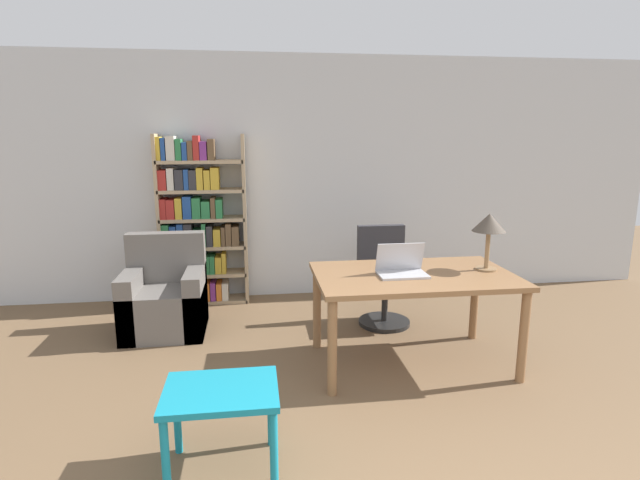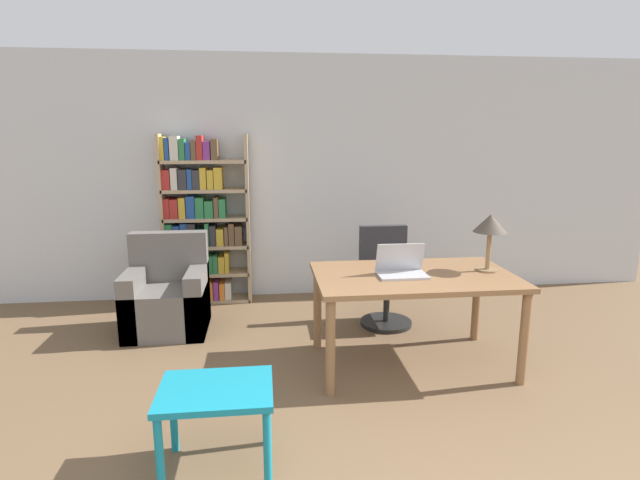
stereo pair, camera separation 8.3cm
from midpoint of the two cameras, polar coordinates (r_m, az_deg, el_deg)
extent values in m
cube|color=silver|center=(5.72, 1.10, 7.07)|extent=(8.00, 0.06, 2.70)
cube|color=olive|center=(4.02, 11.29, -4.11)|extent=(1.57, 0.96, 0.04)
cylinder|color=olive|center=(3.61, 1.87, -12.23)|extent=(0.07, 0.07, 0.72)
cylinder|color=olive|center=(4.06, 22.83, -10.35)|extent=(0.07, 0.07, 0.72)
cylinder|color=olive|center=(4.38, 0.26, -7.75)|extent=(0.07, 0.07, 0.72)
cylinder|color=olive|center=(4.76, 17.92, -6.71)|extent=(0.07, 0.07, 0.72)
cube|color=#B2B2B7|center=(3.93, 9.99, -3.99)|extent=(0.38, 0.24, 0.02)
cube|color=#B2B2B7|center=(3.98, 9.71, -1.94)|extent=(0.38, 0.08, 0.23)
cube|color=white|center=(3.98, 9.69, -1.90)|extent=(0.34, 0.06, 0.20)
cylinder|color=olive|center=(4.27, 19.09, -3.23)|extent=(0.17, 0.17, 0.01)
cylinder|color=olive|center=(4.23, 19.23, -1.15)|extent=(0.04, 0.04, 0.30)
cone|color=#4C4238|center=(4.19, 19.44, 1.83)|extent=(0.27, 0.27, 0.14)
cylinder|color=black|center=(5.03, 8.02, -9.33)|extent=(0.50, 0.50, 0.04)
cylinder|color=#262626|center=(4.97, 8.07, -7.45)|extent=(0.06, 0.06, 0.31)
cube|color=#2D2D33|center=(4.91, 8.14, -5.20)|extent=(0.49, 0.49, 0.10)
cube|color=#2D2D33|center=(5.02, 7.65, -1.20)|extent=(0.47, 0.08, 0.51)
cube|color=teal|center=(2.87, -11.00, -16.54)|extent=(0.62, 0.47, 0.04)
cylinder|color=teal|center=(2.87, -17.00, -22.72)|extent=(0.04, 0.04, 0.46)
cylinder|color=teal|center=(2.82, -5.11, -22.83)|extent=(0.04, 0.04, 0.46)
cylinder|color=teal|center=(3.20, -15.68, -18.69)|extent=(0.04, 0.04, 0.46)
cylinder|color=teal|center=(3.16, -5.32, -18.69)|extent=(0.04, 0.04, 0.46)
cube|color=#66605B|center=(4.97, -16.58, -7.59)|extent=(0.73, 0.67, 0.43)
cube|color=#66605B|center=(5.08, -16.40, -1.76)|extent=(0.73, 0.16, 0.48)
cube|color=#66605B|center=(5.00, -19.90, -6.67)|extent=(0.16, 0.67, 0.60)
cube|color=#66605B|center=(4.90, -13.31, -6.65)|extent=(0.16, 0.67, 0.60)
cube|color=tan|center=(5.63, -16.98, 2.09)|extent=(0.04, 0.28, 1.85)
cube|color=tan|center=(5.54, -7.79, 2.35)|extent=(0.04, 0.28, 1.85)
cube|color=tan|center=(5.79, -12.02, -6.63)|extent=(0.90, 0.28, 0.04)
cube|color=brown|center=(5.81, -16.04, -5.57)|extent=(0.06, 0.24, 0.20)
cube|color=#333338|center=(5.79, -15.30, -5.30)|extent=(0.08, 0.24, 0.25)
cube|color=#7F338C|center=(5.78, -14.53, -5.53)|extent=(0.07, 0.24, 0.20)
cube|color=#333338|center=(5.77, -13.73, -5.53)|extent=(0.08, 0.24, 0.20)
cube|color=gold|center=(5.75, -12.91, -5.36)|extent=(0.06, 0.24, 0.24)
cube|color=orange|center=(5.75, -12.07, -5.51)|extent=(0.08, 0.24, 0.20)
cube|color=#7F338C|center=(5.74, -11.31, -5.48)|extent=(0.06, 0.24, 0.21)
cube|color=orange|center=(5.74, -10.66, -5.55)|extent=(0.06, 0.24, 0.19)
cube|color=silver|center=(5.74, -9.99, -5.52)|extent=(0.07, 0.24, 0.19)
cube|color=tan|center=(5.70, -12.15, -3.70)|extent=(0.90, 0.28, 0.04)
cube|color=gold|center=(5.72, -16.31, -2.57)|extent=(0.04, 0.24, 0.21)
cube|color=#234C99|center=(5.71, -15.83, -2.41)|extent=(0.05, 0.24, 0.24)
cube|color=silver|center=(5.71, -15.22, -2.58)|extent=(0.07, 0.24, 0.20)
cube|color=silver|center=(5.69, -14.44, -2.33)|extent=(0.07, 0.24, 0.25)
cube|color=brown|center=(5.68, -13.74, -2.42)|extent=(0.06, 0.24, 0.23)
cube|color=brown|center=(5.68, -13.01, -2.50)|extent=(0.07, 0.24, 0.21)
cube|color=#2D7F47|center=(5.67, -12.13, -2.58)|extent=(0.09, 0.24, 0.19)
cube|color=#2D7F47|center=(5.66, -11.39, -2.56)|extent=(0.05, 0.24, 0.19)
cube|color=gold|center=(5.66, -10.73, -2.61)|extent=(0.07, 0.24, 0.18)
cube|color=gold|center=(5.65, -10.13, -2.38)|extent=(0.04, 0.24, 0.23)
cube|color=tan|center=(5.62, -12.29, -0.68)|extent=(0.90, 0.28, 0.04)
cube|color=#2D7F47|center=(5.65, -16.32, 0.63)|extent=(0.08, 0.24, 0.25)
cube|color=#234C99|center=(5.64, -15.54, 0.56)|extent=(0.07, 0.24, 0.23)
cube|color=#234C99|center=(5.63, -14.79, 0.69)|extent=(0.07, 0.24, 0.25)
cube|color=#333338|center=(5.61, -13.98, 0.71)|extent=(0.08, 0.24, 0.25)
cube|color=#2D7F47|center=(5.61, -13.02, 0.38)|extent=(0.09, 0.24, 0.18)
cube|color=#2D7F47|center=(5.59, -12.30, 0.75)|extent=(0.04, 0.24, 0.25)
cube|color=#333338|center=(5.59, -11.67, 0.62)|extent=(0.07, 0.24, 0.22)
cube|color=gold|center=(5.59, -10.88, 0.45)|extent=(0.08, 0.24, 0.18)
cube|color=brown|center=(5.58, -10.20, 0.58)|extent=(0.04, 0.24, 0.21)
cube|color=brown|center=(5.58, -9.63, 0.77)|extent=(0.06, 0.24, 0.24)
cube|color=brown|center=(5.57, -8.86, 0.63)|extent=(0.08, 0.24, 0.21)
cube|color=tan|center=(5.57, -12.43, 2.41)|extent=(0.90, 0.28, 0.04)
cube|color=#B72D28|center=(5.60, -16.58, 3.55)|extent=(0.06, 0.24, 0.21)
cube|color=#B72D28|center=(5.59, -15.81, 3.53)|extent=(0.08, 0.24, 0.21)
cube|color=gold|center=(5.58, -14.96, 3.64)|extent=(0.07, 0.24, 0.22)
cube|color=#234C99|center=(5.56, -14.06, 3.75)|extent=(0.09, 0.24, 0.24)
cube|color=#2D7F47|center=(5.55, -13.10, 3.69)|extent=(0.09, 0.24, 0.22)
cube|color=#2D7F47|center=(5.55, -12.09, 3.54)|extent=(0.09, 0.24, 0.18)
cube|color=brown|center=(5.54, -11.30, 3.75)|extent=(0.05, 0.24, 0.22)
cube|color=#2D7F47|center=(5.53, -10.64, 3.67)|extent=(0.07, 0.24, 0.20)
cube|color=tan|center=(5.53, -12.57, 5.56)|extent=(0.90, 0.28, 0.04)
cube|color=#B72D28|center=(5.57, -16.65, 6.65)|extent=(0.08, 0.24, 0.21)
cube|color=silver|center=(5.55, -15.80, 6.79)|extent=(0.07, 0.24, 0.23)
cube|color=#333338|center=(5.54, -14.90, 6.75)|extent=(0.09, 0.24, 0.21)
cube|color=#234C99|center=(5.53, -14.15, 6.78)|extent=(0.05, 0.24, 0.21)
cube|color=#333338|center=(5.52, -13.47, 6.77)|extent=(0.08, 0.24, 0.21)
cube|color=gold|center=(5.51, -12.71, 6.92)|extent=(0.07, 0.24, 0.23)
cube|color=gold|center=(5.51, -11.94, 6.82)|extent=(0.06, 0.24, 0.20)
cube|color=gold|center=(5.50, -11.10, 6.98)|extent=(0.09, 0.24, 0.23)
cube|color=tan|center=(5.50, -12.72, 8.74)|extent=(0.90, 0.28, 0.04)
cube|color=gold|center=(5.55, -17.06, 9.97)|extent=(0.04, 0.24, 0.24)
cube|color=#234C99|center=(5.55, -16.56, 9.95)|extent=(0.04, 0.24, 0.23)
cube|color=silver|center=(5.53, -15.79, 10.08)|extent=(0.09, 0.24, 0.25)
cube|color=#2D7F47|center=(5.52, -14.96, 9.97)|extent=(0.06, 0.24, 0.22)
cube|color=#234C99|center=(5.51, -14.32, 9.82)|extent=(0.05, 0.24, 0.18)
cube|color=brown|center=(5.51, -13.73, 9.92)|extent=(0.05, 0.24, 0.20)
cube|color=#B72D28|center=(5.50, -13.10, 10.23)|extent=(0.06, 0.24, 0.25)
cube|color=#7F338C|center=(5.49, -12.33, 9.94)|extent=(0.07, 0.24, 0.19)
cube|color=brown|center=(5.48, -11.50, 10.11)|extent=(0.07, 0.24, 0.22)
camera|label=1|loc=(0.04, -89.41, 0.13)|focal=28.00mm
camera|label=2|loc=(0.04, 90.59, -0.13)|focal=28.00mm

